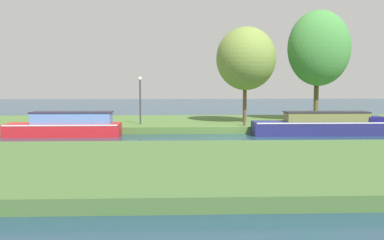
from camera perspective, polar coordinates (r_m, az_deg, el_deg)
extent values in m
plane|color=#1D3B4F|center=(24.30, 6.51, -2.33)|extent=(120.00, 120.00, 0.00)
cube|color=#4C6F33|center=(31.18, 4.53, -0.37)|extent=(72.00, 10.00, 0.40)
cube|color=#436532|center=(15.54, 11.66, -5.69)|extent=(72.00, 10.00, 0.40)
cube|color=navy|center=(26.50, 15.94, -1.02)|extent=(7.53, 1.54, 0.80)
cube|color=silver|center=(26.47, 15.96, -0.25)|extent=(7.38, 1.57, 0.07)
cube|color=olive|center=(26.60, 16.99, 0.39)|extent=(4.71, 1.17, 0.51)
cube|color=#2A252C|center=(26.58, 17.01, 1.00)|extent=(4.81, 1.23, 0.06)
cube|color=navy|center=(27.65, 22.40, 0.15)|extent=(1.00, 1.30, 0.28)
cube|color=red|center=(25.92, -16.31, -1.23)|extent=(6.40, 1.65, 0.73)
cube|color=white|center=(25.89, -16.32, -0.51)|extent=(6.27, 1.68, 0.07)
cube|color=#6086C9|center=(25.75, -15.27, 0.25)|extent=(4.42, 1.25, 0.61)
cube|color=#2E2635|center=(25.73, -15.29, 0.99)|extent=(4.52, 1.32, 0.06)
cylinder|color=brown|center=(29.77, 6.84, 2.71)|extent=(0.25, 0.25, 3.08)
ellipsoid|color=olive|center=(29.47, 6.99, 7.91)|extent=(3.91, 4.21, 4.16)
cylinder|color=brown|center=(31.96, 15.77, 3.15)|extent=(0.33, 0.33, 3.57)
ellipsoid|color=#43883E|center=(31.67, 16.13, 8.93)|extent=(4.31, 3.32, 5.15)
cylinder|color=#333338|center=(28.13, -6.72, 2.28)|extent=(0.10, 0.10, 2.77)
sphere|color=white|center=(28.11, -6.75, 5.34)|extent=(0.24, 0.24, 0.24)
cylinder|color=brown|center=(26.97, 6.80, 0.15)|extent=(0.14, 0.14, 0.87)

